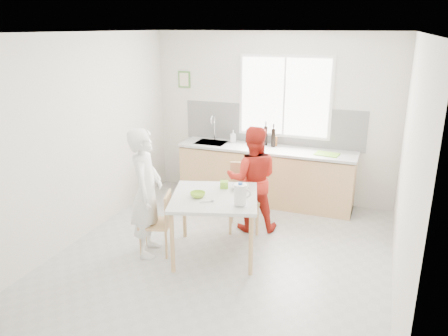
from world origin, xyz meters
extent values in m
plane|color=#B7B7B2|center=(0.00, 0.00, 0.00)|extent=(4.50, 4.50, 0.00)
plane|color=silver|center=(0.00, 2.25, 1.35)|extent=(4.00, 0.00, 4.00)
plane|color=silver|center=(0.00, -2.25, 1.35)|extent=(4.00, 0.00, 4.00)
plane|color=silver|center=(-2.00, 0.00, 1.35)|extent=(0.00, 4.50, 4.50)
plane|color=silver|center=(2.00, 0.00, 1.35)|extent=(0.00, 4.50, 4.50)
plane|color=white|center=(0.00, 0.00, 2.70)|extent=(4.50, 4.50, 0.00)
cube|color=white|center=(0.20, 2.23, 1.70)|extent=(1.50, 0.03, 1.30)
cube|color=white|center=(0.20, 2.21, 1.70)|extent=(1.40, 0.02, 1.20)
cube|color=white|center=(0.20, 2.21, 1.70)|extent=(0.03, 0.03, 1.20)
cube|color=white|center=(0.00, 2.24, 1.23)|extent=(3.00, 0.02, 0.65)
cube|color=#51843C|center=(-1.55, 2.23, 1.90)|extent=(0.22, 0.02, 0.28)
cube|color=beige|center=(-1.55, 2.22, 1.90)|extent=(0.16, 0.01, 0.22)
cube|color=tan|center=(0.00, 1.95, 0.43)|extent=(2.80, 0.60, 0.86)
cube|color=#3F3326|center=(0.00, 1.95, 0.05)|extent=(2.80, 0.54, 0.10)
cube|color=silver|center=(0.00, 1.95, 0.90)|extent=(2.84, 0.64, 0.04)
cube|color=#A5A5AA|center=(-0.95, 1.95, 0.91)|extent=(0.50, 0.40, 0.03)
cylinder|color=silver|center=(-0.95, 2.11, 1.10)|extent=(0.02, 0.02, 0.36)
torus|color=silver|center=(-0.95, 2.04, 1.28)|extent=(0.02, 0.18, 0.18)
cube|color=silver|center=(-0.12, 0.02, 0.77)|extent=(1.29, 1.29, 0.04)
cylinder|color=tan|center=(-0.42, -0.54, 0.37)|extent=(0.05, 0.05, 0.73)
cylinder|color=tan|center=(-0.68, 0.33, 0.37)|extent=(0.05, 0.05, 0.73)
cylinder|color=tan|center=(0.45, -0.28, 0.37)|extent=(0.05, 0.05, 0.73)
cylinder|color=tan|center=(0.18, 0.59, 0.37)|extent=(0.05, 0.05, 0.73)
cube|color=tan|center=(-0.84, -0.19, 0.40)|extent=(0.46, 0.46, 0.04)
cube|color=tan|center=(-0.68, -0.14, 0.61)|extent=(0.13, 0.35, 0.39)
cylinder|color=tan|center=(-1.04, -0.09, 0.19)|extent=(0.03, 0.03, 0.38)
cylinder|color=tan|center=(-0.94, -0.39, 0.19)|extent=(0.03, 0.03, 0.38)
cylinder|color=tan|center=(-0.73, 0.01, 0.19)|extent=(0.03, 0.03, 0.38)
cylinder|color=tan|center=(-0.64, -0.30, 0.19)|extent=(0.03, 0.03, 0.38)
cube|color=tan|center=(0.00, 0.84, 0.46)|extent=(0.54, 0.54, 0.04)
cube|color=tan|center=(-0.06, 1.03, 0.71)|extent=(0.40, 0.15, 0.45)
cylinder|color=tan|center=(-0.12, 0.61, 0.22)|extent=(0.04, 0.04, 0.44)
cylinder|color=tan|center=(0.23, 0.72, 0.22)|extent=(0.04, 0.04, 0.44)
cylinder|color=tan|center=(-0.23, 0.97, 0.22)|extent=(0.04, 0.04, 0.44)
cylinder|color=tan|center=(0.12, 1.07, 0.22)|extent=(0.04, 0.04, 0.44)
imported|color=white|center=(-0.93, -0.22, 0.81)|extent=(0.54, 0.68, 1.62)
imported|color=red|center=(0.09, 0.91, 0.75)|extent=(0.86, 0.75, 1.49)
imported|color=#91C82E|center=(-0.30, -0.08, 0.82)|extent=(0.23, 0.23, 0.06)
imported|color=silver|center=(0.10, 0.35, 0.82)|extent=(0.29, 0.29, 0.06)
cylinder|color=white|center=(0.27, -0.15, 0.93)|extent=(0.15, 0.15, 0.24)
cylinder|color=blue|center=(0.27, -0.15, 1.06)|extent=(0.05, 0.05, 0.03)
torus|color=white|center=(0.34, -0.15, 0.95)|extent=(0.11, 0.06, 0.11)
cube|color=#7BBE2B|center=(-0.10, 0.32, 0.84)|extent=(0.12, 0.12, 0.09)
cylinder|color=#A5A5AA|center=(-0.13, -0.21, 0.80)|extent=(0.14, 0.11, 0.01)
cube|color=#76C02C|center=(0.96, 1.89, 0.93)|extent=(0.38, 0.30, 0.01)
cylinder|color=black|center=(-0.06, 2.10, 1.08)|extent=(0.07, 0.07, 0.32)
cylinder|color=black|center=(0.09, 2.04, 1.07)|extent=(0.07, 0.07, 0.30)
cylinder|color=#975221|center=(0.11, 2.10, 1.00)|extent=(0.06, 0.06, 0.16)
imported|color=#999999|center=(-0.61, 2.08, 1.02)|extent=(0.12, 0.12, 0.21)
camera|label=1|loc=(1.73, -4.57, 2.76)|focal=35.00mm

